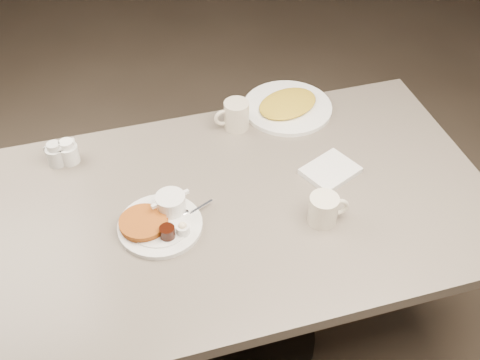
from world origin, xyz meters
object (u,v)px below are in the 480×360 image
object	(u,v)px
hash_plate	(288,106)
main_plate	(160,220)
diner_table	(242,239)
creamer_right	(55,154)
creamer_left	(68,152)
coffee_mug_far	(236,115)
coffee_mug_near	(324,209)

from	to	relation	value
hash_plate	main_plate	bearing A→B (deg)	-141.95
diner_table	hash_plate	distance (m)	0.51
main_plate	creamer_right	size ratio (longest dim) A/B	3.96
creamer_left	creamer_right	bearing A→B (deg)	177.67
diner_table	creamer_left	distance (m)	0.61
coffee_mug_far	creamer_right	bearing A→B (deg)	-178.31
diner_table	main_plate	xyz separation A→B (m)	(-0.25, -0.03, 0.19)
coffee_mug_far	creamer_right	world-z (taller)	coffee_mug_far
diner_table	main_plate	world-z (taller)	main_plate
coffee_mug_near	creamer_right	bearing A→B (deg)	147.11
main_plate	creamer_left	distance (m)	0.42
coffee_mug_far	hash_plate	world-z (taller)	coffee_mug_far
creamer_left	hash_plate	world-z (taller)	creamer_left
main_plate	diner_table	bearing A→B (deg)	5.76
main_plate	creamer_left	size ratio (longest dim) A/B	3.63
diner_table	creamer_right	world-z (taller)	creamer_right
coffee_mug_far	creamer_right	xyz separation A→B (m)	(-0.59, -0.02, -0.01)
creamer_right	coffee_mug_near	bearing A→B (deg)	-32.89
coffee_mug_far	hash_plate	bearing A→B (deg)	12.76
creamer_right	hash_plate	bearing A→B (deg)	4.55
coffee_mug_near	coffee_mug_far	xyz separation A→B (m)	(-0.12, 0.48, 0.00)
coffee_mug_near	coffee_mug_far	world-z (taller)	coffee_mug_far
main_plate	coffee_mug_far	bearing A→B (deg)	48.39
diner_table	creamer_left	bearing A→B (deg)	145.61
coffee_mug_far	creamer_right	distance (m)	0.59
main_plate	coffee_mug_far	xyz separation A→B (m)	(0.33, 0.37, 0.03)
creamer_left	coffee_mug_near	bearing A→B (deg)	-34.27
diner_table	coffee_mug_near	world-z (taller)	coffee_mug_near
main_plate	coffee_mug_near	size ratio (longest dim) A/B	2.60
creamer_right	creamer_left	bearing A→B (deg)	-2.33
creamer_left	hash_plate	bearing A→B (deg)	4.90
diner_table	creamer_left	size ratio (longest dim) A/B	17.17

